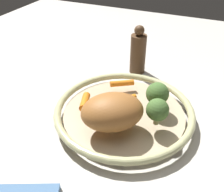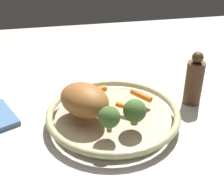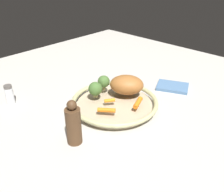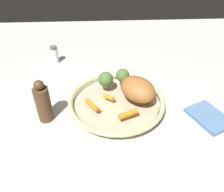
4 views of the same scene
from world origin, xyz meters
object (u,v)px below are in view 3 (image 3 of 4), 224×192
baby_carrot_center (109,100)px  baby_carrot_right (138,103)px  dish_towel (173,87)px  baby_carrot_near_rim (106,110)px  salt_shaker (9,94)px  broccoli_floret_edge (95,89)px  broccoli_floret_small (104,82)px  pepper_mill (73,124)px  roast_chicken_piece (127,85)px  serving_bowl (114,103)px

baby_carrot_center → baby_carrot_right: (0.10, 0.06, 0.00)m
baby_carrot_right → dish_towel: 0.29m
baby_carrot_right → dish_towel: (-0.01, 0.29, -0.04)m
baby_carrot_near_rim → salt_shaker: size_ratio=0.80×
broccoli_floret_edge → dish_towel: broccoli_floret_edge is taller
dish_towel → baby_carrot_center: bearing=-103.0°
baby_carrot_right → dish_towel: baby_carrot_right is taller
baby_carrot_near_rim → broccoli_floret_edge: size_ratio=1.03×
broccoli_floret_small → pepper_mill: pepper_mill is taller
baby_carrot_near_rim → broccoli_floret_small: size_ratio=1.01×
salt_shaker → roast_chicken_piece: bearing=44.9°
baby_carrot_right → broccoli_floret_small: size_ratio=0.98×
baby_carrot_near_rim → broccoli_floret_edge: 0.13m
serving_bowl → baby_carrot_near_rim: 0.10m
roast_chicken_piece → baby_carrot_center: (-0.00, -0.10, -0.03)m
baby_carrot_near_rim → baby_carrot_right: (0.05, 0.12, 0.00)m
baby_carrot_near_rim → pepper_mill: (0.01, -0.16, 0.02)m
salt_shaker → dish_towel: bearing=54.4°
salt_shaker → dish_towel: size_ratio=0.59×
serving_bowl → baby_carrot_center: size_ratio=8.28×
baby_carrot_near_rim → baby_carrot_center: bearing=125.0°
baby_carrot_near_rim → broccoli_floret_small: (-0.13, 0.12, 0.03)m
serving_bowl → dish_towel: 0.33m
baby_carrot_right → salt_shaker: salt_shaker is taller
baby_carrot_near_rim → broccoli_floret_edge: (-0.11, 0.05, 0.03)m
dish_towel → pepper_mill: bearing=-93.0°
serving_bowl → broccoli_floret_small: size_ratio=5.34×
serving_bowl → baby_carrot_center: baby_carrot_center is taller
baby_carrot_near_rim → dish_towel: bearing=84.7°
baby_carrot_right → pepper_mill: size_ratio=0.41×
serving_bowl → dish_towel: (0.08, 0.32, -0.01)m
serving_bowl → baby_carrot_near_rim: size_ratio=5.28×
roast_chicken_piece → dish_towel: bearing=72.8°
broccoli_floret_small → baby_carrot_center: bearing=-32.9°
roast_chicken_piece → pepper_mill: bearing=-81.8°
baby_carrot_right → baby_carrot_center: bearing=-147.8°
broccoli_floret_edge → salt_shaker: bearing=-139.1°
dish_towel → salt_shaker: bearing=-125.6°
pepper_mill → serving_bowl: bearing=101.4°
baby_carrot_center → dish_towel: (0.08, 0.35, -0.04)m
baby_carrot_center → baby_carrot_near_rim: size_ratio=0.64×
baby_carrot_near_rim → dish_towel: baby_carrot_near_rim is taller
salt_shaker → baby_carrot_center: bearing=35.4°
dish_towel → baby_carrot_near_rim: bearing=-95.3°
broccoli_floret_small → dish_towel: size_ratio=0.46×
roast_chicken_piece → broccoli_floret_small: (-0.09, -0.05, 0.00)m
broccoli_floret_edge → salt_shaker: broccoli_floret_edge is taller
salt_shaker → pepper_mill: size_ratio=0.52×
pepper_mill → dish_towel: 0.58m
salt_shaker → pepper_mill: (0.40, 0.02, 0.03)m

